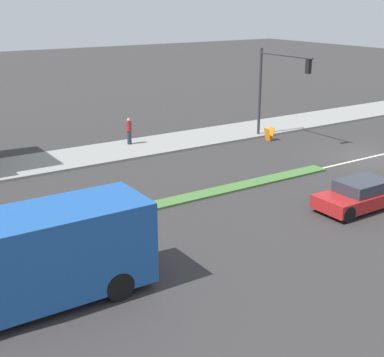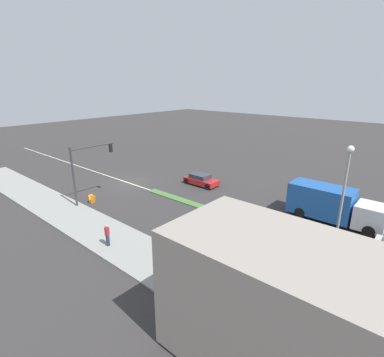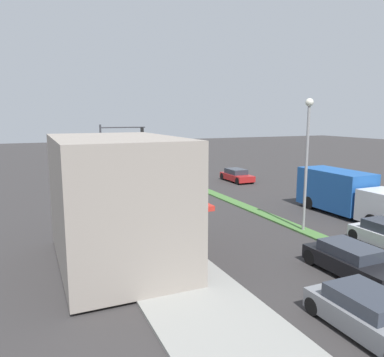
# 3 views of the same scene
# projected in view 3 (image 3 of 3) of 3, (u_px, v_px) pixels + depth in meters

# --- Properties ---
(ground_plane) EXTENTS (160.00, 160.00, 0.00)m
(ground_plane) POSITION_uv_depth(u_px,v_px,m) (256.00, 212.00, 25.73)
(ground_plane) COLOR #333030
(sidewalk_right) EXTENTS (4.00, 73.00, 0.12)m
(sidewalk_right) POSITION_uv_depth(u_px,v_px,m) (130.00, 229.00, 21.69)
(sidewalk_right) COLOR gray
(sidewalk_right) RESTS_ON ground
(median_strip) EXTENTS (0.90, 46.00, 0.10)m
(median_strip) POSITION_uv_depth(u_px,v_px,m) (363.00, 255.00, 17.59)
(median_strip) COLOR #477538
(median_strip) RESTS_ON ground
(lane_marking_center) EXTENTS (0.16, 60.00, 0.01)m
(lane_marking_center) POSITION_uv_depth(u_px,v_px,m) (167.00, 175.00, 41.98)
(lane_marking_center) COLOR beige
(lane_marking_center) RESTS_ON ground
(building_corner_store) EXTENTS (5.69, 8.08, 5.53)m
(building_corner_store) POSITION_uv_depth(u_px,v_px,m) (116.00, 200.00, 16.35)
(building_corner_store) COLOR gray
(building_corner_store) RESTS_ON sidewalk_right
(traffic_signal_main) EXTENTS (4.59, 0.34, 5.60)m
(traffic_signal_main) POSITION_uv_depth(u_px,v_px,m) (115.00, 143.00, 37.12)
(traffic_signal_main) COLOR #333338
(traffic_signal_main) RESTS_ON sidewalk_right
(street_lamp) EXTENTS (0.44, 0.44, 7.37)m
(street_lamp) POSITION_uv_depth(u_px,v_px,m) (307.00, 148.00, 20.64)
(street_lamp) COLOR gray
(street_lamp) RESTS_ON median_strip
(pedestrian) EXTENTS (0.34, 0.34, 1.63)m
(pedestrian) POSITION_uv_depth(u_px,v_px,m) (92.00, 190.00, 28.52)
(pedestrian) COLOR #282D42
(pedestrian) RESTS_ON sidewalk_right
(warning_aframe_sign) EXTENTS (0.45, 0.53, 0.84)m
(warning_aframe_sign) POSITION_uv_depth(u_px,v_px,m) (117.00, 178.00, 37.41)
(warning_aframe_sign) COLOR orange
(warning_aframe_sign) RESTS_ON ground
(delivery_truck) EXTENTS (2.44, 7.50, 2.87)m
(delivery_truck) POSITION_uv_depth(u_px,v_px,m) (345.00, 193.00, 24.85)
(delivery_truck) COLOR silver
(delivery_truck) RESTS_ON ground
(suv_grey) EXTENTS (1.90, 3.87, 1.26)m
(suv_grey) POSITION_uv_depth(u_px,v_px,m) (370.00, 314.00, 11.29)
(suv_grey) COLOR slate
(suv_grey) RESTS_ON ground
(hatchback_red) EXTENTS (1.83, 3.97, 1.26)m
(hatchback_red) POSITION_uv_depth(u_px,v_px,m) (237.00, 175.00, 37.70)
(hatchback_red) COLOR #AD1E1E
(hatchback_red) RESTS_ON ground
(suv_black) EXTENTS (1.79, 4.18, 1.28)m
(suv_black) POSITION_uv_depth(u_px,v_px,m) (353.00, 261.00, 15.38)
(suv_black) COLOR black
(suv_black) RESTS_ON ground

